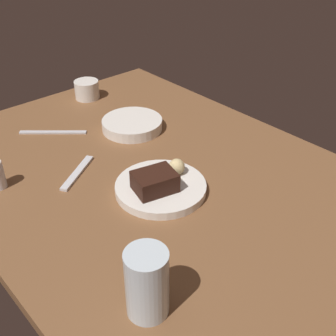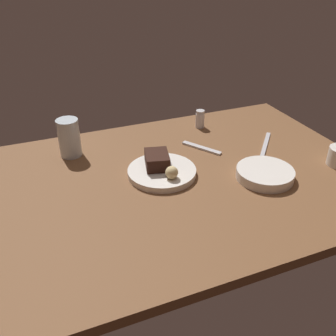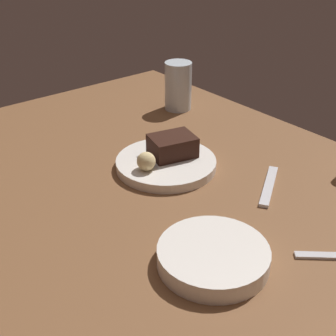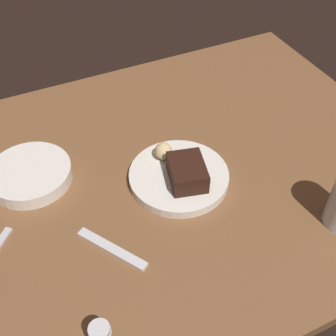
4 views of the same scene
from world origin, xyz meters
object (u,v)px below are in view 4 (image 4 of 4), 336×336
dessert_plate (179,177)px  chocolate_cake_slice (187,172)px  side_bowl (30,174)px  dessert_spoon (112,249)px  bread_roll (164,151)px

dessert_plate → chocolate_cake_slice: chocolate_cake_slice is taller
chocolate_cake_slice → side_bowl: size_ratio=0.53×
chocolate_cake_slice → dessert_spoon: size_ratio=0.61×
side_bowl → dessert_spoon: bearing=-69.0°
dessert_plate → bread_roll: (-0.85, 5.77, 2.89)cm
dessert_spoon → dessert_plate: bearing=-93.3°
dessert_plate → chocolate_cake_slice: bearing=-73.2°
side_bowl → dessert_plate: bearing=-25.6°
chocolate_cake_slice → dessert_spoon: chocolate_cake_slice is taller
dessert_spoon → bread_roll: bearing=-80.5°
chocolate_cake_slice → bread_roll: size_ratio=2.41×
dessert_plate → side_bowl: size_ratio=1.22×
side_bowl → bread_roll: bearing=-15.8°
bread_roll → side_bowl: 28.53cm
dessert_plate → dessert_spoon: 21.75cm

